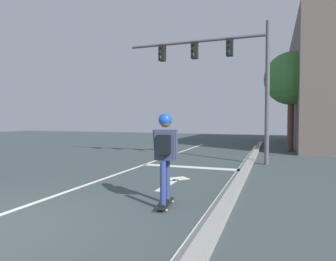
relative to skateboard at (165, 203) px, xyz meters
The scene contains 10 objects.
lane_line_center 4.67m from the skateboard, 122.97° to the left, with size 0.12×20.00×0.01m, color silver.
lane_line_curbside 4.01m from the skateboard, 77.50° to the left, with size 0.12×20.00×0.01m, color silver.
stop_bar 4.63m from the skateboard, 99.46° to the left, with size 3.56×0.40×0.01m, color silver.
lane_arrow_stem 1.81m from the skateboard, 108.75° to the left, with size 0.16×1.40×0.01m, color silver.
lane_arrow_head 2.63m from the skateboard, 102.79° to the left, with size 0.56×0.44×0.01m, color silver.
curb_strip 4.07m from the skateboard, 74.06° to the left, with size 0.24×24.00×0.14m, color gray.
skateboard is the anchor object (origin of this frame).
skater 1.11m from the skateboard, 81.88° to the right, with size 0.47×0.63×1.72m.
traffic_signal_mast 7.12m from the skateboard, 89.81° to the left, with size 5.58×0.34×5.25m.
roadside_tree 12.14m from the skateboard, 76.18° to the left, with size 2.74×2.74×5.17m.
Camera 1 is at (4.05, -3.03, 1.67)m, focal length 30.85 mm.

